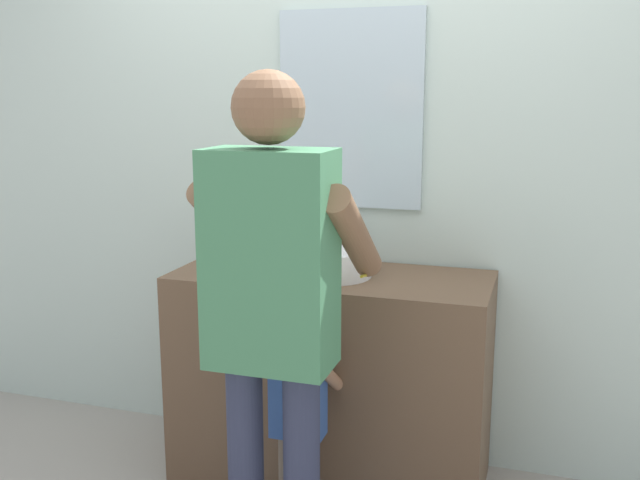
% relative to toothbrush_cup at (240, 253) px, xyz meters
% --- Properties ---
extents(back_wall, '(4.40, 0.10, 2.70)m').
position_rel_toothbrush_cup_xyz_m(back_wall, '(0.42, 0.29, 0.42)').
color(back_wall, silver).
rests_on(back_wall, ground).
extents(vanity_cabinet, '(1.28, 0.54, 0.88)m').
position_rel_toothbrush_cup_xyz_m(vanity_cabinet, '(0.42, -0.03, -0.49)').
color(vanity_cabinet, brown).
rests_on(vanity_cabinet, ground).
extents(sink_basin, '(0.34, 0.34, 0.11)m').
position_rel_toothbrush_cup_xyz_m(sink_basin, '(0.42, -0.05, 0.01)').
color(sink_basin, white).
rests_on(sink_basin, vanity_cabinet).
extents(faucet, '(0.18, 0.14, 0.18)m').
position_rel_toothbrush_cup_xyz_m(faucet, '(0.42, 0.15, 0.03)').
color(faucet, '#B7BABF').
rests_on(faucet, vanity_cabinet).
extents(toothbrush_cup, '(0.07, 0.07, 0.21)m').
position_rel_toothbrush_cup_xyz_m(toothbrush_cup, '(0.00, 0.00, 0.00)').
color(toothbrush_cup, '#D86666').
rests_on(toothbrush_cup, vanity_cabinet).
extents(child_toddler, '(0.26, 0.26, 0.83)m').
position_rel_toothbrush_cup_xyz_m(child_toddler, '(0.42, -0.44, -0.44)').
color(child_toddler, '#6B5B4C').
rests_on(child_toddler, ground).
extents(adult_parent, '(0.52, 0.55, 1.67)m').
position_rel_toothbrush_cup_xyz_m(adult_parent, '(0.44, -0.73, 0.07)').
color(adult_parent, '#2D334C').
rests_on(adult_parent, ground).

